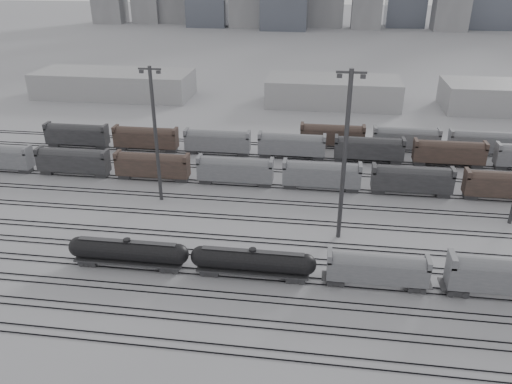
# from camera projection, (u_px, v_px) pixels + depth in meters

# --- Properties ---
(ground) EXTENTS (900.00, 900.00, 0.00)m
(ground) POSITION_uv_depth(u_px,v_px,m) (258.00, 281.00, 70.17)
(ground) COLOR #A5A5AA
(ground) RESTS_ON ground
(tracks) EXTENTS (220.00, 71.50, 0.16)m
(tracks) POSITION_uv_depth(u_px,v_px,m) (272.00, 221.00, 85.79)
(tracks) COLOR black
(tracks) RESTS_ON ground
(tank_car_a) EXTENTS (18.05, 3.01, 4.46)m
(tank_car_a) POSITION_uv_depth(u_px,v_px,m) (128.00, 251.00, 72.37)
(tank_car_a) COLOR #242427
(tank_car_a) RESTS_ON ground
(tank_car_b) EXTENTS (17.86, 2.98, 4.41)m
(tank_car_b) POSITION_uv_depth(u_px,v_px,m) (253.00, 261.00, 70.09)
(tank_car_b) COLOR #242427
(tank_car_b) RESTS_ON ground
(hopper_car_a) EXTENTS (13.66, 2.71, 4.88)m
(hopper_car_a) POSITION_uv_depth(u_px,v_px,m) (377.00, 268.00, 67.73)
(hopper_car_a) COLOR #242427
(hopper_car_a) RESTS_ON ground
(hopper_car_b) EXTENTS (16.33, 3.24, 5.84)m
(hopper_car_b) POSITION_uv_depth(u_px,v_px,m) (512.00, 275.00, 65.31)
(hopper_car_b) COLOR #242427
(hopper_car_b) RESTS_ON ground
(light_mast_b) EXTENTS (3.97, 0.64, 24.82)m
(light_mast_b) POSITION_uv_depth(u_px,v_px,m) (155.00, 133.00, 88.06)
(light_mast_b) COLOR #3B3B3D
(light_mast_b) RESTS_ON ground
(light_mast_c) EXTENTS (4.35, 0.70, 27.19)m
(light_mast_c) POSITION_uv_depth(u_px,v_px,m) (345.00, 154.00, 75.08)
(light_mast_c) COLOR #3B3B3D
(light_mast_c) RESTS_ON ground
(bg_string_near) EXTENTS (151.00, 3.00, 5.60)m
(bg_string_near) POSITION_uv_depth(u_px,v_px,m) (322.00, 176.00, 96.59)
(bg_string_near) COLOR slate
(bg_string_near) RESTS_ON ground
(bg_string_mid) EXTENTS (151.00, 3.00, 5.60)m
(bg_string_mid) POSITION_uv_depth(u_px,v_px,m) (369.00, 150.00, 109.65)
(bg_string_mid) COLOR #242427
(bg_string_mid) RESTS_ON ground
(bg_string_far) EXTENTS (66.00, 3.00, 5.60)m
(bg_string_far) POSITION_uv_depth(u_px,v_px,m) (444.00, 141.00, 114.60)
(bg_string_far) COLOR #4D3831
(bg_string_far) RESTS_ON ground
(warehouse_left) EXTENTS (50.00, 18.00, 8.00)m
(warehouse_left) POSITION_uv_depth(u_px,v_px,m) (114.00, 84.00, 160.99)
(warehouse_left) COLOR #A1A1A4
(warehouse_left) RESTS_ON ground
(warehouse_mid) EXTENTS (40.00, 18.00, 8.00)m
(warehouse_mid) POSITION_uv_depth(u_px,v_px,m) (333.00, 91.00, 152.19)
(warehouse_mid) COLOR #A1A1A4
(warehouse_mid) RESTS_ON ground
(warehouse_right) EXTENTS (35.00, 18.00, 8.00)m
(warehouse_right) POSITION_uv_depth(u_px,v_px,m) (505.00, 97.00, 145.90)
(warehouse_right) COLOR #A1A1A4
(warehouse_right) RESTS_ON ground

